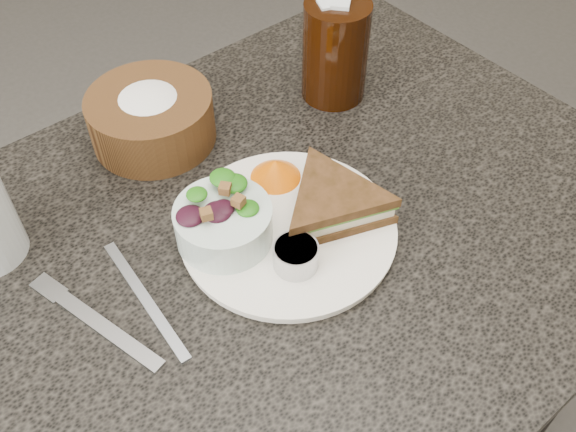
% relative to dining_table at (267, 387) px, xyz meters
% --- Properties ---
extents(dining_table, '(1.00, 0.70, 0.75)m').
position_rel_dining_table_xyz_m(dining_table, '(0.00, 0.00, 0.00)').
color(dining_table, black).
rests_on(dining_table, floor).
extents(dinner_plate, '(0.25, 0.25, 0.01)m').
position_rel_dining_table_xyz_m(dinner_plate, '(0.03, -0.01, 0.38)').
color(dinner_plate, white).
rests_on(dinner_plate, dining_table).
extents(sandwich, '(0.20, 0.20, 0.04)m').
position_rel_dining_table_xyz_m(sandwich, '(0.09, -0.03, 0.41)').
color(sandwich, '#4F2F1A').
rests_on(sandwich, dinner_plate).
extents(salad_bowl, '(0.15, 0.15, 0.06)m').
position_rel_dining_table_xyz_m(salad_bowl, '(-0.03, 0.02, 0.42)').
color(salad_bowl, silver).
rests_on(salad_bowl, dinner_plate).
extents(dressing_ramekin, '(0.06, 0.06, 0.03)m').
position_rel_dining_table_xyz_m(dressing_ramekin, '(0.01, -0.06, 0.40)').
color(dressing_ramekin, '#AFB0B3').
rests_on(dressing_ramekin, dinner_plate).
extents(orange_wedge, '(0.09, 0.09, 0.03)m').
position_rel_dining_table_xyz_m(orange_wedge, '(0.07, 0.06, 0.40)').
color(orange_wedge, '#EF6404').
rests_on(orange_wedge, dinner_plate).
extents(fork, '(0.06, 0.17, 0.00)m').
position_rel_dining_table_xyz_m(fork, '(-0.20, 0.01, 0.38)').
color(fork, gray).
rests_on(fork, dining_table).
extents(knife, '(0.03, 0.19, 0.00)m').
position_rel_dining_table_xyz_m(knife, '(-0.15, 0.01, 0.38)').
color(knife, '#A6ADB7').
rests_on(knife, dining_table).
extents(bread_basket, '(0.17, 0.17, 0.09)m').
position_rel_dining_table_xyz_m(bread_basket, '(0.00, 0.23, 0.42)').
color(bread_basket, '#543619').
rests_on(bread_basket, dining_table).
extents(cola_glass, '(0.12, 0.12, 0.16)m').
position_rel_dining_table_xyz_m(cola_glass, '(0.26, 0.15, 0.45)').
color(cola_glass, black).
rests_on(cola_glass, dining_table).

